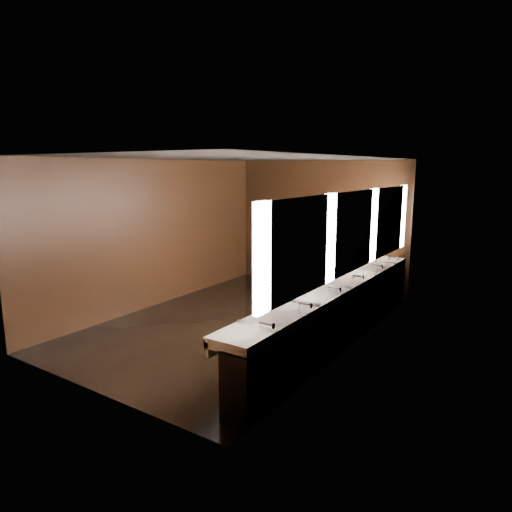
{
  "coord_description": "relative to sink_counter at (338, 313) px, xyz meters",
  "views": [
    {
      "loc": [
        4.4,
        -6.13,
        2.65
      ],
      "look_at": [
        0.31,
        0.0,
        1.21
      ],
      "focal_mm": 32.0,
      "sensor_mm": 36.0,
      "label": 1
    }
  ],
  "objects": [
    {
      "name": "wall_left",
      "position": [
        -3.79,
        -0.0,
        0.9
      ],
      "size": [
        0.02,
        6.0,
        2.8
      ],
      "primitive_type": "cube",
      "color": "black",
      "rests_on": "floor"
    },
    {
      "name": "wall_back",
      "position": [
        -1.79,
        3.0,
        0.9
      ],
      "size": [
        4.0,
        0.02,
        2.8
      ],
      "primitive_type": "cube",
      "color": "black",
      "rests_on": "floor"
    },
    {
      "name": "trash_bin",
      "position": [
        -0.22,
        -2.07,
        -0.24
      ],
      "size": [
        0.38,
        0.38,
        0.52
      ],
      "primitive_type": "cylinder",
      "rotation": [
        0.0,
        0.0,
        0.16
      ],
      "color": "black",
      "rests_on": "floor"
    },
    {
      "name": "wall_right",
      "position": [
        0.21,
        -0.0,
        0.9
      ],
      "size": [
        0.02,
        6.0,
        2.8
      ],
      "primitive_type": "cube",
      "color": "black",
      "rests_on": "floor"
    },
    {
      "name": "floor",
      "position": [
        -1.79,
        -0.0,
        -0.5
      ],
      "size": [
        6.0,
        6.0,
        0.0
      ],
      "primitive_type": "plane",
      "color": "black",
      "rests_on": "ground"
    },
    {
      "name": "mirror_band",
      "position": [
        0.19,
        -0.0,
        1.25
      ],
      "size": [
        0.06,
        5.03,
        1.15
      ],
      "color": "white",
      "rests_on": "wall_right"
    },
    {
      "name": "person",
      "position": [
        -0.57,
        -0.15,
        0.42
      ],
      "size": [
        0.67,
        0.79,
        1.84
      ],
      "primitive_type": "imported",
      "rotation": [
        0.0,
        0.0,
        -1.99
      ],
      "color": "#7B95B8",
      "rests_on": "floor"
    },
    {
      "name": "sink_counter",
      "position": [
        0.0,
        0.0,
        0.0
      ],
      "size": [
        0.55,
        5.4,
        1.01
      ],
      "color": "black",
      "rests_on": "floor"
    },
    {
      "name": "ceiling",
      "position": [
        -1.79,
        -0.0,
        2.3
      ],
      "size": [
        4.0,
        6.0,
        0.02
      ],
      "primitive_type": "cube",
      "color": "#2D2D2B",
      "rests_on": "wall_back"
    },
    {
      "name": "wall_front",
      "position": [
        -1.79,
        -3.0,
        0.9
      ],
      "size": [
        4.0,
        0.02,
        2.8
      ],
      "primitive_type": "cube",
      "color": "black",
      "rests_on": "floor"
    }
  ]
}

